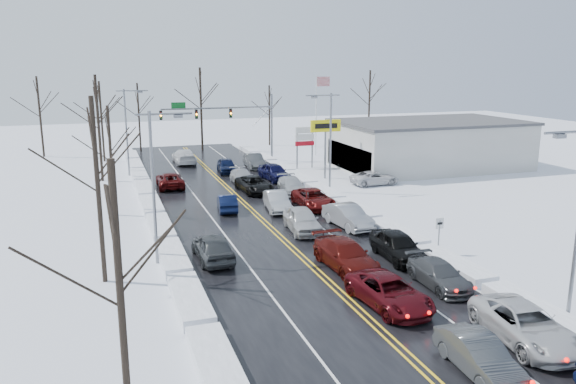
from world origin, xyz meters
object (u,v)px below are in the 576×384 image
object	(u,v)px
traffic_signal_mast	(230,117)
tires_plus_sign	(326,130)
flagpole	(317,109)
oncoming_car_0	(227,211)
dealership_building	(429,144)

from	to	relation	value
traffic_signal_mast	tires_plus_sign	world-z (taller)	traffic_signal_mast
flagpole	oncoming_car_0	size ratio (longest dim) A/B	2.47
dealership_building	tires_plus_sign	bearing A→B (deg)	-171.53
flagpole	traffic_signal_mast	bearing A→B (deg)	-170.27
dealership_building	oncoming_car_0	xyz separation A→B (m)	(-25.86, -11.46, -2.66)
flagpole	dealership_building	xyz separation A→B (m)	(8.80, -12.00, -3.27)
traffic_signal_mast	dealership_building	world-z (taller)	traffic_signal_mast
tires_plus_sign	flagpole	size ratio (longest dim) A/B	0.60
traffic_signal_mast	oncoming_car_0	xyz separation A→B (m)	(-5.33, -21.45, -5.48)
traffic_signal_mast	flagpole	size ratio (longest dim) A/B	1.33
traffic_signal_mast	dealership_building	xyz separation A→B (m)	(20.53, -9.99, -2.82)
tires_plus_sign	oncoming_car_0	size ratio (longest dim) A/B	1.48
oncoming_car_0	tires_plus_sign	bearing A→B (deg)	-135.08
tires_plus_sign	oncoming_car_0	world-z (taller)	tires_plus_sign
tires_plus_sign	flagpole	distance (m)	14.79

